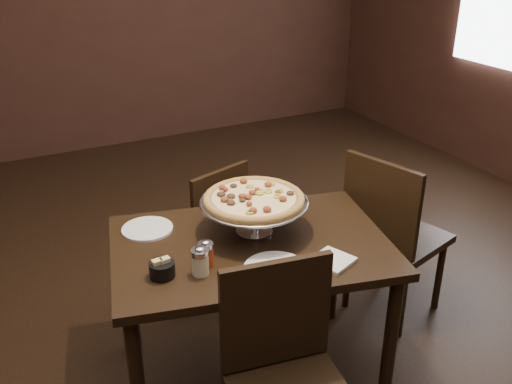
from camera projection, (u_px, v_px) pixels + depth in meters
name	position (u px, v px, depth m)	size (l,w,h in m)	color
room	(254.00, 90.00, 2.04)	(6.04, 7.04, 2.84)	black
dining_table	(251.00, 262.00, 2.45)	(1.30, 1.01, 0.72)	black
pizza_stand	(254.00, 199.00, 2.42)	(0.47, 0.47, 0.19)	silver
parmesan_shaker	(200.00, 261.00, 2.17)	(0.07, 0.07, 0.12)	beige
pepper_flake_shaker	(206.00, 253.00, 2.23)	(0.06, 0.06, 0.11)	maroon
packet_caddy	(162.00, 269.00, 2.16)	(0.10, 0.10, 0.08)	black
napkin_stack	(332.00, 260.00, 2.26)	(0.15, 0.15, 0.02)	silver
plate_left	(147.00, 229.00, 2.50)	(0.22, 0.22, 0.01)	silver
plate_near	(276.00, 269.00, 2.21)	(0.25, 0.25, 0.01)	silver
serving_spatula	(298.00, 205.00, 2.39)	(0.17, 0.17, 0.02)	silver
chair_far	(208.00, 227.00, 3.11)	(0.48, 0.48, 0.81)	black
chair_near	(287.00, 375.00, 2.03)	(0.47, 0.47, 0.89)	black
chair_side	(391.00, 232.00, 2.93)	(0.54, 0.54, 0.93)	black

